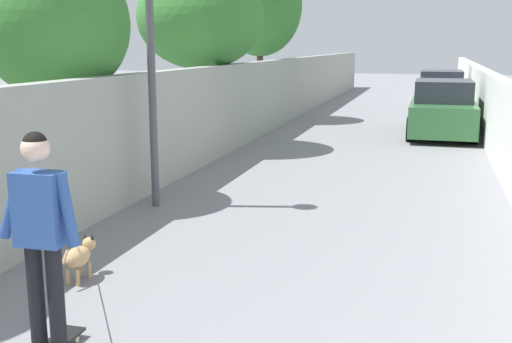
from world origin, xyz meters
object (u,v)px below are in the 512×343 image
(tree_left_far, at_px, (201,18))
(tree_left_mid, at_px, (54,25))
(car_far, at_px, (441,93))
(car_near, at_px, (443,110))
(tree_left_distant, at_px, (260,6))
(dog, at_px, (79,256))
(person_skateboarder, at_px, (41,224))

(tree_left_far, bearing_deg, tree_left_mid, 176.86)
(car_far, bearing_deg, tree_left_mid, 159.48)
(car_near, relative_size, car_far, 0.92)
(tree_left_mid, height_order, tree_left_distant, tree_left_distant)
(tree_left_distant, relative_size, car_near, 1.35)
(tree_left_distant, distance_m, car_near, 6.97)
(tree_left_mid, height_order, car_far, tree_left_mid)
(car_near, bearing_deg, car_far, -0.00)
(dog, bearing_deg, tree_left_mid, 35.28)
(tree_left_mid, bearing_deg, person_skateboarder, -148.46)
(tree_left_far, relative_size, car_far, 1.00)
(tree_left_distant, relative_size, car_far, 1.24)
(dog, relative_size, car_far, 0.43)
(person_skateboarder, bearing_deg, dog, 23.48)
(car_far, bearing_deg, tree_left_far, 151.48)
(person_skateboarder, relative_size, car_near, 0.44)
(tree_left_far, height_order, car_far, tree_left_far)
(tree_left_far, xyz_separation_m, person_skateboarder, (-10.02, -2.47, -1.98))
(tree_left_far, distance_m, tree_left_distant, 6.04)
(tree_left_mid, xyz_separation_m, dog, (-2.97, -2.10, -2.51))
(dog, height_order, car_near, car_near)
(tree_left_far, distance_m, person_skateboarder, 10.51)
(tree_left_mid, distance_m, tree_left_far, 5.52)
(tree_left_mid, distance_m, tree_left_distant, 11.54)
(person_skateboarder, bearing_deg, car_far, -8.83)
(tree_left_mid, height_order, tree_left_far, tree_left_far)
(person_skateboarder, distance_m, car_near, 14.15)
(tree_left_distant, bearing_deg, person_skateboarder, -170.46)
(tree_left_mid, distance_m, dog, 4.42)
(tree_left_mid, height_order, car_near, tree_left_mid)
(car_near, bearing_deg, person_skateboarder, 167.05)
(tree_left_mid, relative_size, car_far, 0.91)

